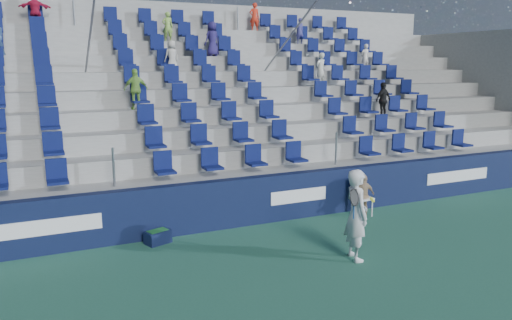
{
  "coord_description": "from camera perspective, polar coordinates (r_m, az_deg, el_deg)",
  "views": [
    {
      "loc": [
        -4.65,
        -7.84,
        3.99
      ],
      "look_at": [
        0.2,
        2.8,
        1.7
      ],
      "focal_mm": 35.0,
      "sensor_mm": 36.0,
      "label": 1
    }
  ],
  "objects": [
    {
      "name": "sponsor_wall",
      "position": [
        12.41,
        -1.5,
        -4.78
      ],
      "size": [
        24.0,
        0.32,
        1.2
      ],
      "color": "#0F1738",
      "rests_on": "ground"
    },
    {
      "name": "grandstand",
      "position": [
        16.84,
        -8.37,
        4.62
      ],
      "size": [
        24.0,
        8.17,
        6.63
      ],
      "color": "#A0A09B",
      "rests_on": "ground"
    },
    {
      "name": "tennis_player",
      "position": [
        10.4,
        11.4,
        -6.15
      ],
      "size": [
        0.69,
        0.76,
        1.89
      ],
      "color": "silver",
      "rests_on": "ground"
    },
    {
      "name": "ball_bin",
      "position": [
        11.51,
        -11.16,
        -8.54
      ],
      "size": [
        0.63,
        0.51,
        0.3
      ],
      "color": "#0F1738",
      "rests_on": "ground"
    },
    {
      "name": "line_judge",
      "position": [
        13.41,
        12.2,
        -3.98
      ],
      "size": [
        0.67,
        0.29,
        1.13
      ],
      "primitive_type": "imported",
      "rotation": [
        0.0,
        0.0,
        3.17
      ],
      "color": "tan",
      "rests_on": "ground"
    },
    {
      "name": "line_judge_chair",
      "position": [
        13.53,
        11.81,
        -3.69
      ],
      "size": [
        0.5,
        0.51,
        1.05
      ],
      "color": "white",
      "rests_on": "ground"
    },
    {
      "name": "ground",
      "position": [
        9.95,
        5.79,
        -12.61
      ],
      "size": [
        70.0,
        70.0,
        0.0
      ],
      "primitive_type": "plane",
      "color": "#2A624C",
      "rests_on": "ground"
    }
  ]
}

